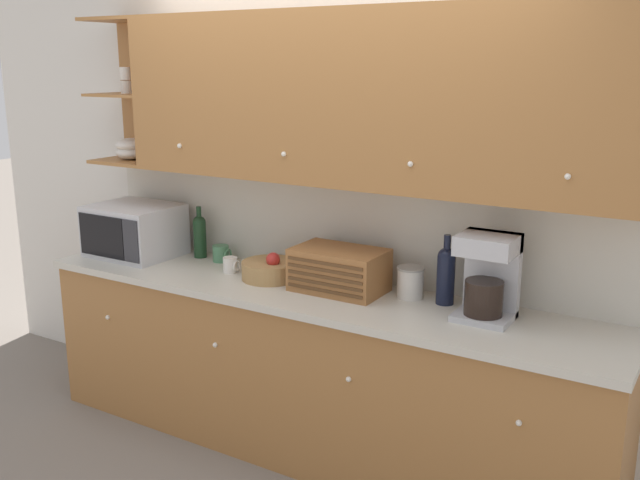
{
  "coord_description": "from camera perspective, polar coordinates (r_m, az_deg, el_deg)",
  "views": [
    {
      "loc": [
        1.86,
        -3.28,
        2.06
      ],
      "look_at": [
        0.0,
        -0.21,
        1.16
      ],
      "focal_mm": 40.0,
      "sensor_mm": 36.0,
      "label": 1
    }
  ],
  "objects": [
    {
      "name": "mug_blue_second",
      "position": [
        4.23,
        -7.91,
        -1.08
      ],
      "size": [
        0.11,
        0.1,
        0.1
      ],
      "color": "#4C845B",
      "rests_on": "counter_unit"
    },
    {
      "name": "storage_canister",
      "position": [
        3.58,
        7.24,
        -3.39
      ],
      "size": [
        0.14,
        0.14,
        0.16
      ],
      "color": "silver",
      "rests_on": "counter_unit"
    },
    {
      "name": "wine_bottle",
      "position": [
        4.33,
        -9.6,
        0.45
      ],
      "size": [
        0.08,
        0.08,
        0.31
      ],
      "color": "#19381E",
      "rests_on": "counter_unit"
    },
    {
      "name": "bread_box",
      "position": [
        3.65,
        1.54,
        -2.41
      ],
      "size": [
        0.47,
        0.3,
        0.22
      ],
      "color": "#996033",
      "rests_on": "counter_unit"
    },
    {
      "name": "second_wine_bottle",
      "position": [
        3.49,
        10.04,
        -2.6
      ],
      "size": [
        0.09,
        0.09,
        0.34
      ],
      "color": "black",
      "rests_on": "counter_unit"
    },
    {
      "name": "backsplash_panel",
      "position": [
        3.87,
        1.58,
        1.02
      ],
      "size": [
        3.18,
        0.01,
        0.55
      ],
      "color": "beige",
      "rests_on": "counter_unit"
    },
    {
      "name": "upper_cabinets",
      "position": [
        3.55,
        2.8,
        11.19
      ],
      "size": [
        3.18,
        0.35,
        0.85
      ],
      "color": "#A36B38",
      "rests_on": "backsplash_panel"
    },
    {
      "name": "counter_unit",
      "position": [
        3.86,
        -0.71,
        -10.41
      ],
      "size": [
        3.2,
        0.63,
        0.91
      ],
      "color": "#A36B38",
      "rests_on": "ground_plane"
    },
    {
      "name": "coffee_maker",
      "position": [
        3.32,
        13.27,
        -2.82
      ],
      "size": [
        0.25,
        0.23,
        0.4
      ],
      "color": "#B7B7BC",
      "rests_on": "counter_unit"
    },
    {
      "name": "wall_back",
      "position": [
        3.87,
        1.85,
        2.79
      ],
      "size": [
        5.58,
        0.06,
        2.6
      ],
      "color": "silver",
      "rests_on": "ground_plane"
    },
    {
      "name": "microwave",
      "position": [
        4.45,
        -14.62,
        0.76
      ],
      "size": [
        0.51,
        0.42,
        0.31
      ],
      "color": "silver",
      "rests_on": "counter_unit"
    },
    {
      "name": "ground_plane",
      "position": [
        4.3,
        1.51,
        -14.53
      ],
      "size": [
        24.0,
        24.0,
        0.0
      ],
      "primitive_type": "plane",
      "color": "slate"
    },
    {
      "name": "mug",
      "position": [
        4.01,
        -7.16,
        -1.99
      ],
      "size": [
        0.09,
        0.08,
        0.09
      ],
      "color": "silver",
      "rests_on": "counter_unit"
    },
    {
      "name": "fruit_basket",
      "position": [
        3.87,
        -4.01,
        -2.39
      ],
      "size": [
        0.31,
        0.31,
        0.16
      ],
      "color": "#A87F4C",
      "rests_on": "counter_unit"
    }
  ]
}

